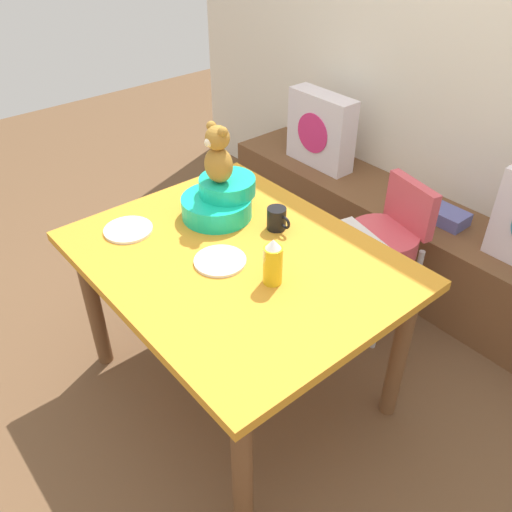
# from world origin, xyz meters

# --- Properties ---
(ground_plane) EXTENTS (8.00, 8.00, 0.00)m
(ground_plane) POSITION_xyz_m (0.00, 0.00, 0.00)
(ground_plane) COLOR brown
(back_wall) EXTENTS (4.40, 0.10, 2.60)m
(back_wall) POSITION_xyz_m (0.00, 1.52, 1.30)
(back_wall) COLOR silver
(back_wall) RESTS_ON ground_plane
(window_bench) EXTENTS (2.60, 0.44, 0.46)m
(window_bench) POSITION_xyz_m (0.00, 1.25, 0.23)
(window_bench) COLOR brown
(window_bench) RESTS_ON ground_plane
(pillow_floral_left) EXTENTS (0.44, 0.15, 0.44)m
(pillow_floral_left) POSITION_xyz_m (-0.74, 1.23, 0.68)
(pillow_floral_left) COLOR silver
(pillow_floral_left) RESTS_ON window_bench
(book_stack) EXTENTS (0.20, 0.14, 0.07)m
(book_stack) POSITION_xyz_m (0.17, 1.25, 0.49)
(book_stack) COLOR #5B62A9
(book_stack) RESTS_ON window_bench
(dining_table) EXTENTS (1.26, 1.00, 0.74)m
(dining_table) POSITION_xyz_m (0.00, 0.00, 0.64)
(dining_table) COLOR orange
(dining_table) RESTS_ON ground_plane
(highchair) EXTENTS (0.39, 0.50, 0.79)m
(highchair) POSITION_xyz_m (0.11, 0.81, 0.52)
(highchair) COLOR #D84C59
(highchair) RESTS_ON ground_plane
(infant_seat_teal) EXTENTS (0.30, 0.33, 0.16)m
(infant_seat_teal) POSITION_xyz_m (-0.28, 0.14, 0.81)
(infant_seat_teal) COLOR #15C59A
(infant_seat_teal) RESTS_ON dining_table
(teddy_bear) EXTENTS (0.13, 0.12, 0.25)m
(teddy_bear) POSITION_xyz_m (-0.28, 0.14, 1.02)
(teddy_bear) COLOR olive
(teddy_bear) RESTS_ON infant_seat_teal
(ketchup_bottle) EXTENTS (0.07, 0.07, 0.18)m
(ketchup_bottle) POSITION_xyz_m (0.21, -0.00, 0.83)
(ketchup_bottle) COLOR gold
(ketchup_bottle) RESTS_ON dining_table
(coffee_mug) EXTENTS (0.12, 0.08, 0.09)m
(coffee_mug) POSITION_xyz_m (-0.04, 0.25, 0.79)
(coffee_mug) COLOR black
(coffee_mug) RESTS_ON dining_table
(dinner_plate_near) EXTENTS (0.20, 0.20, 0.01)m
(dinner_plate_near) POSITION_xyz_m (-0.42, -0.23, 0.75)
(dinner_plate_near) COLOR white
(dinner_plate_near) RESTS_ON dining_table
(dinner_plate_far) EXTENTS (0.20, 0.20, 0.01)m
(dinner_plate_far) POSITION_xyz_m (-0.01, -0.07, 0.75)
(dinner_plate_far) COLOR white
(dinner_plate_far) RESTS_ON dining_table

